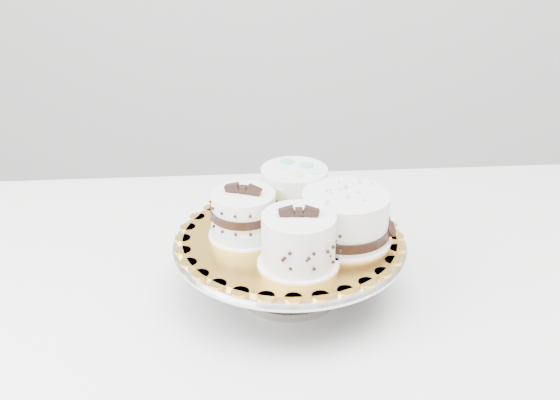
{
  "coord_description": "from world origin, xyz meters",
  "views": [
    {
      "loc": [
        -0.08,
        -0.86,
        1.33
      ],
      "look_at": [
        -0.06,
        0.02,
        0.9
      ],
      "focal_mm": 45.0,
      "sensor_mm": 36.0,
      "label": 1
    }
  ],
  "objects_px": {
    "cake_stand": "(289,256)",
    "cake_board": "(290,238)",
    "cake_ribbon": "(346,218)",
    "cake_swirl": "(298,241)",
    "cake_dots": "(294,191)",
    "cake_banded": "(244,216)",
    "table": "(318,322)"
  },
  "relations": [
    {
      "from": "table",
      "to": "cake_ribbon",
      "type": "relative_size",
      "value": 8.99
    },
    {
      "from": "table",
      "to": "cake_board",
      "type": "distance_m",
      "value": 0.18
    },
    {
      "from": "table",
      "to": "cake_ribbon",
      "type": "distance_m",
      "value": 0.21
    },
    {
      "from": "cake_banded",
      "to": "cake_stand",
      "type": "bearing_deg",
      "value": 11.8
    },
    {
      "from": "table",
      "to": "cake_stand",
      "type": "height_order",
      "value": "cake_stand"
    },
    {
      "from": "table",
      "to": "cake_dots",
      "type": "bearing_deg",
      "value": 125.59
    },
    {
      "from": "cake_board",
      "to": "cake_ribbon",
      "type": "bearing_deg",
      "value": -4.63
    },
    {
      "from": "cake_board",
      "to": "cake_swirl",
      "type": "height_order",
      "value": "cake_swirl"
    },
    {
      "from": "cake_swirl",
      "to": "cake_ribbon",
      "type": "relative_size",
      "value": 0.78
    },
    {
      "from": "cake_board",
      "to": "cake_ribbon",
      "type": "relative_size",
      "value": 2.16
    },
    {
      "from": "cake_stand",
      "to": "cake_ribbon",
      "type": "distance_m",
      "value": 0.1
    },
    {
      "from": "table",
      "to": "cake_stand",
      "type": "xyz_separation_m",
      "value": [
        -0.05,
        -0.03,
        0.14
      ]
    },
    {
      "from": "cake_stand",
      "to": "cake_board",
      "type": "xyz_separation_m",
      "value": [
        0.0,
        0.0,
        0.03
      ]
    },
    {
      "from": "cake_stand",
      "to": "cake_banded",
      "type": "bearing_deg",
      "value": 173.81
    },
    {
      "from": "cake_banded",
      "to": "cake_ribbon",
      "type": "relative_size",
      "value": 0.8
    },
    {
      "from": "cake_banded",
      "to": "table",
      "type": "bearing_deg",
      "value": 28.52
    },
    {
      "from": "cake_stand",
      "to": "cake_board",
      "type": "distance_m",
      "value": 0.03
    },
    {
      "from": "cake_board",
      "to": "cake_ribbon",
      "type": "xyz_separation_m",
      "value": [
        0.08,
        -0.01,
        0.03
      ]
    },
    {
      "from": "table",
      "to": "cake_swirl",
      "type": "height_order",
      "value": "cake_swirl"
    },
    {
      "from": "cake_stand",
      "to": "cake_dots",
      "type": "distance_m",
      "value": 0.1
    },
    {
      "from": "cake_swirl",
      "to": "cake_dots",
      "type": "xyz_separation_m",
      "value": [
        -0.0,
        0.15,
        0.0
      ]
    },
    {
      "from": "table",
      "to": "cake_board",
      "type": "bearing_deg",
      "value": -152.39
    },
    {
      "from": "cake_swirl",
      "to": "cake_stand",
      "type": "bearing_deg",
      "value": 99.11
    },
    {
      "from": "cake_board",
      "to": "cake_banded",
      "type": "relative_size",
      "value": 2.68
    },
    {
      "from": "table",
      "to": "cake_dots",
      "type": "xyz_separation_m",
      "value": [
        -0.04,
        0.05,
        0.21
      ]
    },
    {
      "from": "cake_banded",
      "to": "cake_ribbon",
      "type": "height_order",
      "value": "cake_banded"
    },
    {
      "from": "cake_board",
      "to": "cake_swirl",
      "type": "relative_size",
      "value": 2.78
    },
    {
      "from": "cake_board",
      "to": "cake_ribbon",
      "type": "distance_m",
      "value": 0.09
    },
    {
      "from": "cake_ribbon",
      "to": "cake_stand",
      "type": "bearing_deg",
      "value": 169.39
    },
    {
      "from": "table",
      "to": "cake_dots",
      "type": "relative_size",
      "value": 10.44
    },
    {
      "from": "cake_dots",
      "to": "cake_board",
      "type": "bearing_deg",
      "value": -87.41
    },
    {
      "from": "cake_stand",
      "to": "cake_ribbon",
      "type": "xyz_separation_m",
      "value": [
        0.08,
        -0.01,
        0.07
      ]
    }
  ]
}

